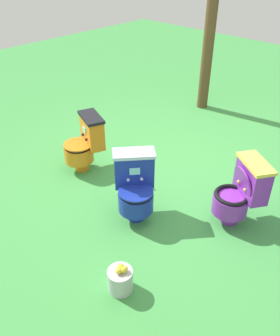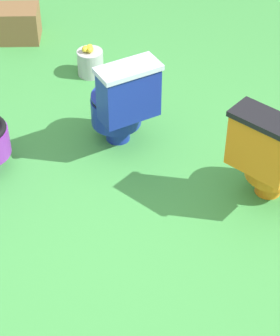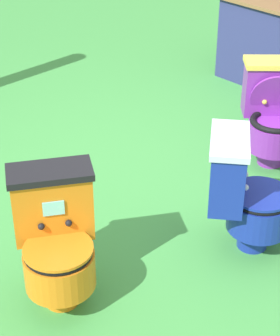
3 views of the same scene
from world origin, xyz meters
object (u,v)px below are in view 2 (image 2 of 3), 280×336
toilet_orange (269,154)px  lemon_bucket (90,62)px  small_crate (19,24)px  toilet_blue (122,102)px

toilet_orange → lemon_bucket: toilet_orange is taller
toilet_orange → small_crate: 2.88m
toilet_blue → small_crate: 1.85m
toilet_blue → small_crate: bearing=93.0°
toilet_orange → lemon_bucket: (1.01, 1.69, -0.25)m
toilet_blue → small_crate: size_ratio=1.95×
toilet_orange → toilet_blue: (0.22, 1.10, 0.00)m
toilet_blue → lemon_bucket: bearing=77.8°
toilet_orange → small_crate: bearing=173.2°
toilet_orange → lemon_bucket: size_ratio=2.63×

